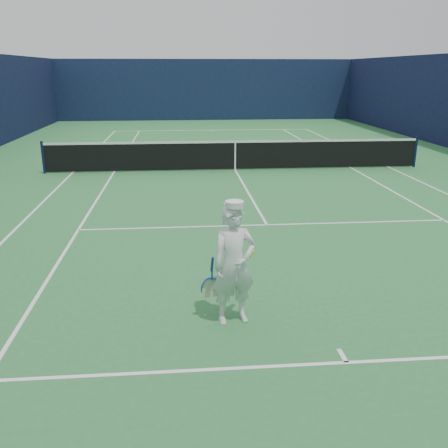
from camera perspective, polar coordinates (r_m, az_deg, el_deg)
name	(u,v)px	position (r m, az deg, el deg)	size (l,w,h in m)	color
ground	(235,170)	(17.29, 1.28, 6.19)	(80.00, 80.00, 0.00)	#2A7037
court_markings	(235,170)	(17.29, 1.28, 6.20)	(11.03, 23.83, 0.01)	white
windscreen_fence	(235,111)	(17.02, 1.32, 12.81)	(20.12, 36.12, 4.00)	#0E1834
tennis_net	(235,154)	(17.19, 1.29, 8.01)	(12.88, 0.09, 1.07)	#141E4C
tennis_player	(234,265)	(6.65, 1.14, -4.66)	(0.81, 0.52, 1.70)	white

